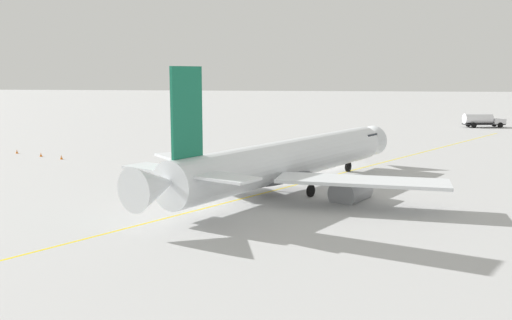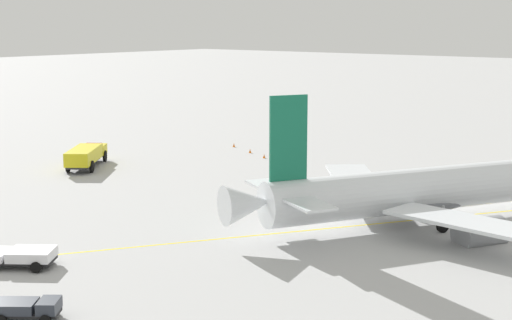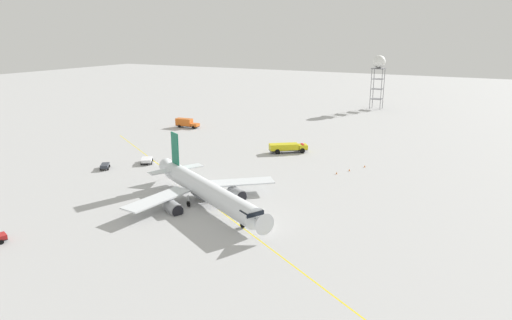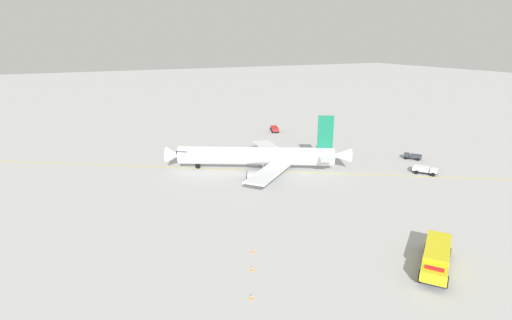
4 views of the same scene
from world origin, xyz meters
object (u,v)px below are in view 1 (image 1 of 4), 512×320
object	(u,v)px
airliner_main	(287,162)
fuel_tanker_truck	(482,120)
safety_cone_mid	(41,155)
safety_cone_near	(61,157)
safety_cone_far	(17,151)

from	to	relation	value
airliner_main	fuel_tanker_truck	xyz separation A→B (m)	(-35.05, -68.58, -1.16)
airliner_main	safety_cone_mid	size ratio (longest dim) A/B	64.90
airliner_main	safety_cone_near	size ratio (longest dim) A/B	64.90
safety_cone_far	safety_cone_mid	bearing A→B (deg)	153.76
safety_cone_near	safety_cone_far	size ratio (longest dim) A/B	1.00
airliner_main	safety_cone_near	xyz separation A→B (m)	(30.69, -15.72, -2.44)
safety_cone_mid	fuel_tanker_truck	bearing A→B (deg)	-143.79
fuel_tanker_truck	airliner_main	bearing A→B (deg)	-128.70
safety_cone_near	safety_cone_mid	distance (m)	4.30
safety_cone_near	safety_cone_far	distance (m)	9.72
airliner_main	fuel_tanker_truck	bearing A→B (deg)	1.30
fuel_tanker_truck	safety_cone_near	world-z (taller)	fuel_tanker_truck
airliner_main	safety_cone_far	xyz separation A→B (m)	(39.41, -20.01, -2.44)
safety_cone_near	safety_cone_far	bearing A→B (deg)	-26.24
airliner_main	safety_cone_far	bearing A→B (deg)	91.45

